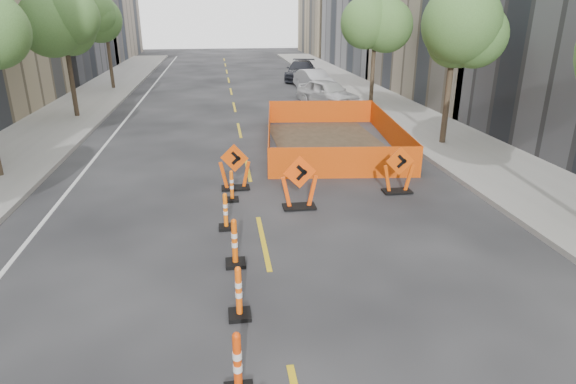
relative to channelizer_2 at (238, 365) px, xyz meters
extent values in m
plane|color=black|center=(0.85, 1.03, -0.56)|extent=(140.00, 140.00, 0.00)
cube|color=gray|center=(-8.15, 13.03, -0.49)|extent=(4.00, 90.00, 0.15)
cube|color=gray|center=(9.85, 13.03, -0.49)|extent=(4.00, 90.00, 0.15)
cylinder|color=#382B1E|center=(-7.55, 21.03, 1.01)|extent=(0.24, 0.24, 3.15)
sphere|color=#436D2F|center=(-7.55, 21.03, 3.99)|extent=(2.80, 2.80, 2.80)
cylinder|color=#382B1E|center=(-7.55, 31.03, 1.01)|extent=(0.24, 0.24, 3.15)
sphere|color=#436D2F|center=(-7.55, 31.03, 3.99)|extent=(2.80, 2.80, 2.80)
cylinder|color=#382B1E|center=(9.25, 13.03, 1.01)|extent=(0.24, 0.24, 3.15)
sphere|color=#436D2F|center=(9.25, 13.03, 3.99)|extent=(2.80, 2.80, 2.80)
cylinder|color=#382B1E|center=(9.25, 23.03, 1.01)|extent=(0.24, 0.24, 3.15)
sphere|color=#436D2F|center=(9.25, 23.03, 3.99)|extent=(2.80, 2.80, 2.80)
imported|color=silver|center=(6.39, 22.55, 0.22)|extent=(3.56, 4.95, 1.57)
imported|color=#A0A0A5|center=(6.76, 28.51, 0.16)|extent=(2.45, 4.64, 1.45)
imported|color=black|center=(6.72, 34.01, 0.21)|extent=(3.55, 5.76, 1.56)
camera|label=1|loc=(-0.08, -5.67, 4.80)|focal=30.00mm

